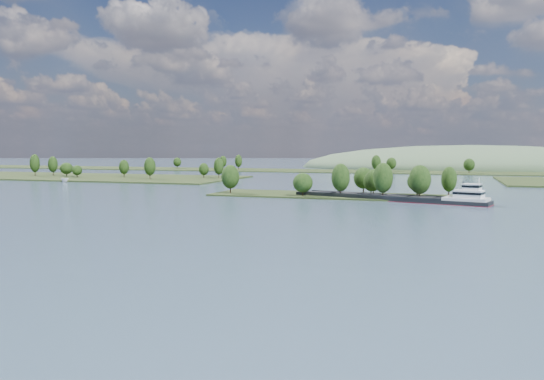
% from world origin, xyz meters
% --- Properties ---
extents(ground, '(1800.00, 1800.00, 0.00)m').
position_xyz_m(ground, '(0.00, 120.00, 0.00)').
color(ground, '#394F63').
rests_on(ground, ground).
extents(tree_island, '(100.00, 31.34, 14.44)m').
position_xyz_m(tree_island, '(5.89, 178.66, 4.07)').
color(tree_island, '#212E14').
rests_on(tree_island, ground).
extents(left_bank, '(300.00, 80.00, 15.97)m').
position_xyz_m(left_bank, '(-229.53, 260.08, 1.02)').
color(left_bank, '#212E14').
rests_on(left_bank, ground).
extents(back_shoreline, '(900.00, 60.00, 15.51)m').
position_xyz_m(back_shoreline, '(8.58, 399.84, 0.67)').
color(back_shoreline, '#212E14').
rests_on(back_shoreline, ground).
extents(hill_west, '(320.00, 160.00, 44.00)m').
position_xyz_m(hill_west, '(60.00, 500.00, 0.00)').
color(hill_west, '#41593D').
rests_on(hill_west, ground).
extents(cargo_barge, '(72.48, 27.33, 9.84)m').
position_xyz_m(cargo_barge, '(25.85, 168.57, 1.24)').
color(cargo_barge, black).
rests_on(cargo_barge, ground).
extents(motorboat, '(7.07, 4.99, 2.56)m').
position_xyz_m(motorboat, '(-162.28, 217.78, 1.28)').
color(motorboat, silver).
rests_on(motorboat, ground).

